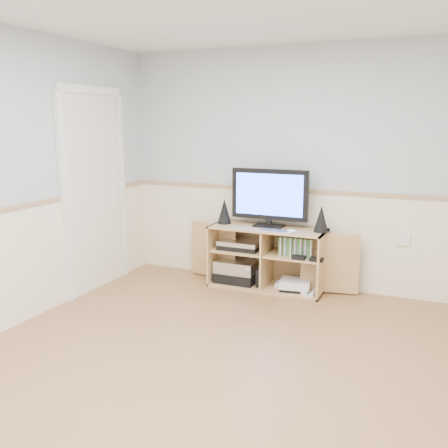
{
  "coord_description": "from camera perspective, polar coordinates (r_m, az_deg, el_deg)",
  "views": [
    {
      "loc": [
        1.29,
        -2.83,
        1.74
      ],
      "look_at": [
        -0.47,
        1.2,
        0.83
      ],
      "focal_mm": 40.0,
      "sensor_mm": 36.0,
      "label": 1
    }
  ],
  "objects": [
    {
      "name": "room",
      "position": [
        3.29,
        -0.91,
        2.58
      ],
      "size": [
        4.04,
        4.54,
        2.54
      ],
      "color": "#AC7A4C",
      "rests_on": "ground"
    },
    {
      "name": "media_cabinet",
      "position": [
        5.33,
        5.12,
        -3.64
      ],
      "size": [
        1.88,
        0.45,
        0.65
      ],
      "color": "tan",
      "rests_on": "floor"
    },
    {
      "name": "monitor",
      "position": [
        5.19,
        5.23,
        3.21
      ],
      "size": [
        0.82,
        0.18,
        0.6
      ],
      "color": "black",
      "rests_on": "media_cabinet"
    },
    {
      "name": "speaker_left",
      "position": [
        5.37,
        0.05,
        1.48
      ],
      "size": [
        0.15,
        0.15,
        0.27
      ],
      "primitive_type": "cone",
      "color": "black",
      "rests_on": "media_cabinet"
    },
    {
      "name": "speaker_right",
      "position": [
        5.05,
        11.05,
        0.59
      ],
      "size": [
        0.14,
        0.14,
        0.27
      ],
      "primitive_type": "cone",
      "color": "black",
      "rests_on": "media_cabinet"
    },
    {
      "name": "keyboard",
      "position": [
        5.03,
        5.99,
        -0.78
      ],
      "size": [
        0.33,
        0.14,
        0.01
      ],
      "primitive_type": "cube",
      "rotation": [
        0.0,
        0.0,
        0.04
      ],
      "color": "silver",
      "rests_on": "media_cabinet"
    },
    {
      "name": "mouse",
      "position": [
        4.98,
        7.75,
        -0.8
      ],
      "size": [
        0.1,
        0.07,
        0.04
      ],
      "primitive_type": "ellipsoid",
      "rotation": [
        0.0,
        0.0,
        -0.12
      ],
      "color": "white",
      "rests_on": "media_cabinet"
    },
    {
      "name": "av_components",
      "position": [
        5.42,
        1.66,
        -4.59
      ],
      "size": [
        0.52,
        0.32,
        0.47
      ],
      "color": "black",
      "rests_on": "media_cabinet"
    },
    {
      "name": "game_consoles",
      "position": [
        5.26,
        8.06,
        -6.91
      ],
      "size": [
        0.46,
        0.3,
        0.11
      ],
      "color": "white",
      "rests_on": "media_cabinet"
    },
    {
      "name": "game_cases",
      "position": [
        5.13,
        8.29,
        -2.55
      ],
      "size": [
        0.34,
        0.14,
        0.19
      ],
      "primitive_type": "cube",
      "color": "#3F8C3F",
      "rests_on": "media_cabinet"
    },
    {
      "name": "wall_outlet",
      "position": [
        5.2,
        19.82,
        -1.65
      ],
      "size": [
        0.12,
        0.03,
        0.12
      ],
      "primitive_type": "cube",
      "color": "white",
      "rests_on": "wall_back"
    }
  ]
}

